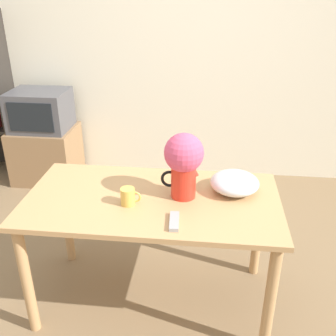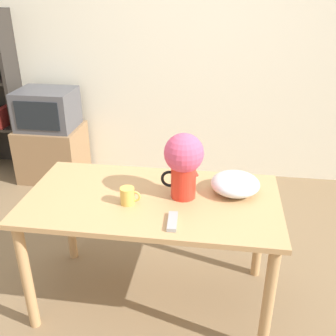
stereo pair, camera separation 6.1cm
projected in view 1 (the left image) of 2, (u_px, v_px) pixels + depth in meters
ground_plane at (166, 316)px, 2.37m from camera, size 12.00×12.00×0.00m
wall_back at (191, 43)px, 3.61m from camera, size 8.00×0.05×2.60m
table at (152, 213)px, 2.24m from camera, size 1.42×0.76×0.73m
flower_vase at (184, 160)px, 2.11m from camera, size 0.23×0.22×0.37m
coffee_mug at (128, 196)px, 2.11m from camera, size 0.11×0.08×0.09m
white_bowl at (235, 183)px, 2.23m from camera, size 0.28×0.28×0.11m
remote_control at (174, 221)px, 1.96m from camera, size 0.06×0.16×0.02m
tv_stand at (47, 154)px, 3.90m from camera, size 0.60×0.51×0.53m
tv_set at (40, 110)px, 3.71m from camera, size 0.53×0.44×0.37m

